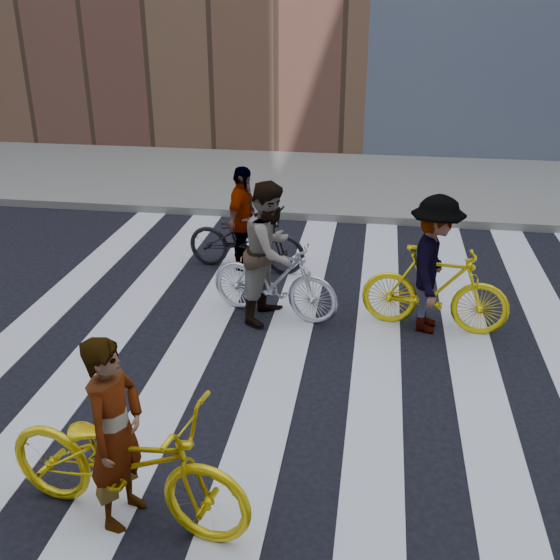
% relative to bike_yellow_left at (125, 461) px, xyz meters
% --- Properties ---
extents(ground, '(100.00, 100.00, 0.00)m').
position_rel_bike_yellow_left_xyz_m(ground, '(1.39, 2.67, -0.56)').
color(ground, black).
rests_on(ground, ground).
extents(sidewalk_far, '(100.00, 5.00, 0.15)m').
position_rel_bike_yellow_left_xyz_m(sidewalk_far, '(1.39, 10.17, -0.48)').
color(sidewalk_far, slate).
rests_on(sidewalk_far, ground).
extents(zebra_crosswalk, '(8.25, 10.00, 0.01)m').
position_rel_bike_yellow_left_xyz_m(zebra_crosswalk, '(1.39, 2.67, -0.55)').
color(zebra_crosswalk, silver).
rests_on(zebra_crosswalk, ground).
extents(bike_yellow_left, '(2.23, 1.11, 1.12)m').
position_rel_bike_yellow_left_xyz_m(bike_yellow_left, '(0.00, 0.00, 0.00)').
color(bike_yellow_left, yellow).
rests_on(bike_yellow_left, ground).
extents(bike_silver_mid, '(1.82, 0.94, 1.05)m').
position_rel_bike_yellow_left_xyz_m(bike_silver_mid, '(0.58, 3.74, -0.03)').
color(bike_silver_mid, silver).
rests_on(bike_silver_mid, ground).
extents(bike_yellow_right, '(1.87, 0.77, 1.09)m').
position_rel_bike_yellow_left_xyz_m(bike_yellow_right, '(2.61, 3.71, -0.01)').
color(bike_yellow_right, yellow).
rests_on(bike_yellow_right, ground).
extents(bike_dark_rear, '(1.93, 0.91, 0.97)m').
position_rel_bike_yellow_left_xyz_m(bike_dark_rear, '(-0.10, 5.26, -0.07)').
color(bike_dark_rear, black).
rests_on(bike_dark_rear, ground).
extents(rider_left, '(0.49, 0.66, 1.65)m').
position_rel_bike_yellow_left_xyz_m(rider_left, '(-0.05, 0.00, 0.26)').
color(rider_left, slate).
rests_on(rider_left, ground).
extents(rider_mid, '(0.90, 1.04, 1.82)m').
position_rel_bike_yellow_left_xyz_m(rider_mid, '(0.53, 3.74, 0.35)').
color(rider_mid, slate).
rests_on(rider_mid, ground).
extents(rider_right, '(0.80, 1.21, 1.74)m').
position_rel_bike_yellow_left_xyz_m(rider_right, '(2.56, 3.71, 0.31)').
color(rider_right, slate).
rests_on(rider_right, ground).
extents(rider_rear, '(0.53, 0.99, 1.61)m').
position_rel_bike_yellow_left_xyz_m(rider_rear, '(-0.15, 5.26, 0.24)').
color(rider_rear, slate).
rests_on(rider_rear, ground).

